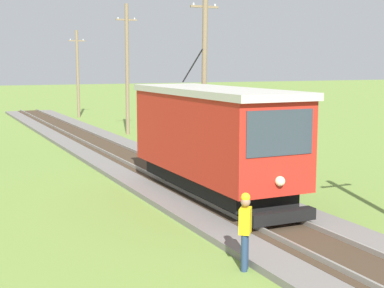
% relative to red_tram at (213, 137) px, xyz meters
% --- Properties ---
extents(red_tram, '(2.60, 8.54, 4.79)m').
position_rel_red_tram_xyz_m(red_tram, '(0.00, 0.00, 0.00)').
color(red_tram, red).
rests_on(red_tram, rail_right).
extents(utility_pole_mid, '(1.40, 0.48, 8.18)m').
position_rel_red_tram_xyz_m(utility_pole_mid, '(3.22, 7.24, 1.99)').
color(utility_pole_mid, '#7A664C').
rests_on(utility_pole_mid, ground).
extents(utility_pole_far, '(1.40, 0.38, 8.38)m').
position_rel_red_tram_xyz_m(utility_pole_far, '(3.22, 18.54, 2.09)').
color(utility_pole_far, '#7A664C').
rests_on(utility_pole_far, ground).
extents(utility_pole_distant, '(1.40, 0.28, 7.42)m').
position_rel_red_tram_xyz_m(utility_pole_distant, '(3.22, 31.90, 1.61)').
color(utility_pole_distant, '#7A664C').
rests_on(utility_pole_distant, ground).
extents(track_worker, '(0.43, 0.45, 1.78)m').
position_rel_red_tram_xyz_m(track_worker, '(-2.29, -6.10, -1.21)').
color(track_worker, navy).
rests_on(track_worker, ground).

